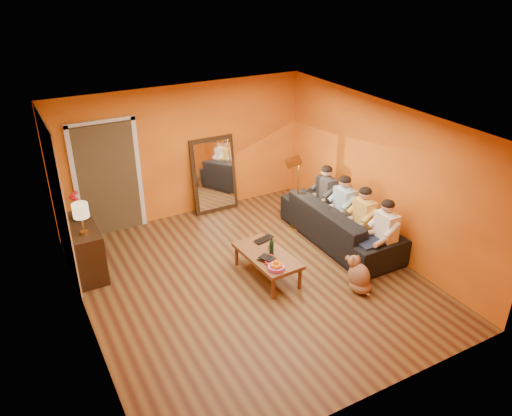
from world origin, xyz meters
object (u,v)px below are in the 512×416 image
mirror_frame (214,175)px  person_far_left (385,234)px  sofa (340,223)px  dog (359,274)px  wine_bottle (272,246)px  laptop (266,241)px  person_far_right (326,196)px  sideboard (85,248)px  tumbler (270,246)px  person_mid_right (344,207)px  floor_lamp (298,194)px  vase (77,213)px  coffee_table (267,265)px  table_lamp (82,219)px  person_mid_left (363,220)px

mirror_frame → person_far_left: bearing=-64.2°
sofa → dog: sofa is taller
wine_bottle → laptop: size_ratio=0.84×
wine_bottle → person_far_right: bearing=30.4°
sideboard → laptop: sideboard is taller
tumbler → dog: bearing=-50.0°
sofa → person_far_right: bearing=-11.3°
sideboard → person_mid_right: 4.51m
mirror_frame → person_far_left: 3.64m
floor_lamp → vase: (-3.81, 0.67, 0.24)m
floor_lamp → person_far_right: size_ratio=1.18×
person_far_right → laptop: bearing=-158.5°
laptop → person_far_right: bearing=7.4°
mirror_frame → floor_lamp: 1.82m
mirror_frame → person_far_left: mirror_frame is taller
person_far_left → person_mid_right: 1.10m
coffee_table → wine_bottle: bearing=-48.5°
mirror_frame → person_mid_right: (1.58, -2.18, -0.15)m
person_far_left → wine_bottle: size_ratio=3.94×
mirror_frame → floor_lamp: (1.02, -1.50, -0.04)m
sofa → tumbler: size_ratio=28.41×
sofa → person_far_left: (0.13, -1.00, 0.24)m
table_lamp → floor_lamp: (3.81, -0.12, -0.39)m
sideboard → dog: size_ratio=2.01×
sofa → person_mid_right: bearing=-52.4°
person_far_left → laptop: bearing=149.3°
table_lamp → coffee_table: (2.52, -1.25, -0.90)m
sofa → floor_lamp: bearing=29.2°
person_far_left → person_mid_left: (0.00, 0.55, 0.00)m
person_mid_right → wine_bottle: size_ratio=3.94×
sideboard → person_far_left: (4.37, -2.20, 0.18)m
tumbler → person_far_left: bearing=-23.8°
person_far_left → tumbler: bearing=156.2°
sofa → wine_bottle: sofa is taller
sofa → floor_lamp: 0.95m
wine_bottle → laptop: 0.44m
person_mid_left → person_mid_right: (0.00, 0.55, 0.00)m
sideboard → floor_lamp: (3.81, -0.42, 0.29)m
coffee_table → person_mid_left: 1.90m
person_mid_left → laptop: 1.74m
coffee_table → floor_lamp: bearing=37.7°
dog → tumbler: (-0.94, 1.12, 0.17)m
sofa → wine_bottle: (-1.67, -0.41, 0.21)m
floor_lamp → tumbler: (-1.17, -1.01, -0.26)m
person_mid_left → vase: person_mid_left is taller
coffee_table → tumbler: bearing=41.5°
person_mid_right → tumbler: (-1.73, -0.34, -0.15)m
mirror_frame → wine_bottle: 2.70m
mirror_frame → vase: 2.92m
floor_lamp → person_mid_right: floor_lamp is taller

